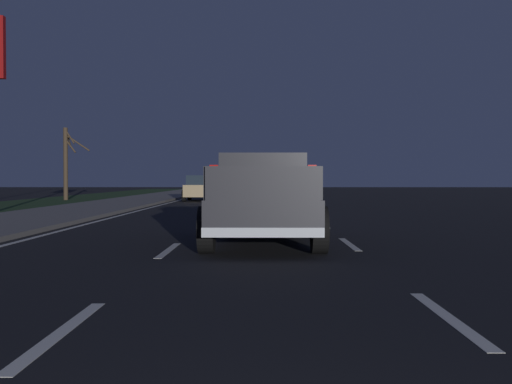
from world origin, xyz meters
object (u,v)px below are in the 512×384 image
pickup_truck (263,198)px  bare_tree_far (66,161)px  sedan_green (265,189)px  sedan_blue (261,187)px  sedan_tan (202,188)px

pickup_truck → bare_tree_far: (25.66, 12.37, 1.57)m
sedan_green → sedan_blue: (9.62, 0.21, 0.00)m
pickup_truck → sedan_green: pickup_truck is taller
pickup_truck → sedan_blue: size_ratio=1.23×
bare_tree_far → pickup_truck: bearing=-154.3°
sedan_tan → sedan_blue: (4.46, -3.61, 0.00)m
sedan_tan → bare_tree_far: bearing=80.2°
sedan_green → bare_tree_far: bearing=62.0°
pickup_truck → sedan_blue: bearing=0.1°
sedan_green → pickup_truck: bearing=179.5°
pickup_truck → sedan_blue: pickup_truck is taller
sedan_green → sedan_blue: same height
sedan_green → bare_tree_far: bare_tree_far is taller
bare_tree_far → sedan_green: bearing=-118.0°
pickup_truck → sedan_green: bearing=-0.5°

